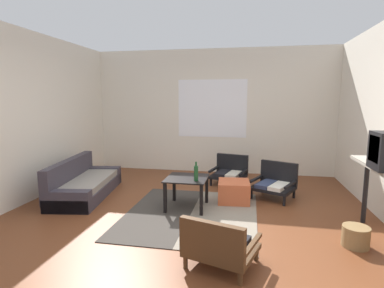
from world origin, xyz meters
name	(u,v)px	position (x,y,z in m)	size (l,w,h in m)	color
ground_plane	(182,225)	(0.00, 0.00, 0.00)	(7.80, 7.80, 0.00)	brown
far_wall_with_window	(212,112)	(0.00, 3.06, 1.35)	(5.60, 0.13, 2.70)	silver
side_wall_left	(13,118)	(-2.66, 0.30, 1.35)	(0.12, 6.60, 2.70)	silver
area_rug	(191,214)	(0.04, 0.40, 0.01)	(1.83, 2.12, 0.01)	#38332D
couch	(83,184)	(-1.91, 0.88, 0.20)	(0.95, 1.81, 0.62)	#38333D
coffee_table	(187,183)	(-0.07, 0.63, 0.38)	(0.60, 0.61, 0.47)	black
armchair_by_window	(230,171)	(0.47, 2.10, 0.25)	(0.74, 0.66, 0.55)	black
armchair_striped_foreground	(219,245)	(0.57, -0.92, 0.23)	(0.78, 0.73, 0.53)	#472D19
armchair_corner	(275,182)	(1.26, 1.39, 0.27)	(0.80, 0.76, 0.58)	black
ottoman_orange	(234,192)	(0.60, 1.04, 0.17)	(0.49, 0.49, 0.34)	#BC5633
clay_vase	(380,152)	(2.34, 0.20, 1.01)	(0.26, 0.26, 0.29)	brown
glass_bottle	(196,173)	(0.09, 0.48, 0.58)	(0.06, 0.06, 0.27)	#194723
wicker_basket	(356,236)	(2.02, -0.20, 0.11)	(0.29, 0.29, 0.23)	olive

